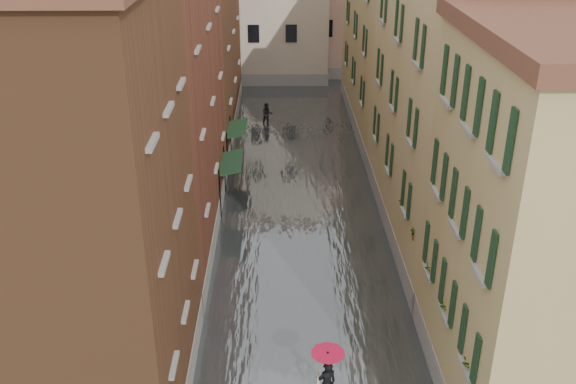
{
  "coord_description": "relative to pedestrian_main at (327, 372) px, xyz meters",
  "views": [
    {
      "loc": [
        -1.09,
        -17.99,
        14.98
      ],
      "look_at": [
        -0.68,
        7.21,
        3.0
      ],
      "focal_mm": 40.0,
      "sensor_mm": 36.0,
      "label": 1
    }
  ],
  "objects": [
    {
      "name": "awning_near",
      "position": [
        -3.87,
        14.08,
        1.16
      ],
      "size": [
        1.09,
        3.06,
        2.8
      ],
      "color": "#16331B",
      "rests_on": "ground"
    },
    {
      "name": "pedestrian_main",
      "position": [
        0.0,
        0.0,
        0.0
      ],
      "size": [
        1.07,
        1.07,
        2.06
      ],
      "color": "black",
      "rests_on": "ground"
    },
    {
      "name": "building_left_near",
      "position": [
        -7.38,
        0.36,
        5.19
      ],
      "size": [
        6.0,
        8.0,
        13.0
      ],
      "primitive_type": "cube",
      "color": "brown",
      "rests_on": "ground"
    },
    {
      "name": "building_right_near",
      "position": [
        6.62,
        0.36,
        4.44
      ],
      "size": [
        6.0,
        8.0,
        11.5
      ],
      "primitive_type": "cube",
      "color": "tan",
      "rests_on": "ground"
    },
    {
      "name": "building_left_far",
      "position": [
        -7.38,
        26.36,
        5.69
      ],
      "size": [
        6.0,
        16.0,
        14.0
      ],
      "primitive_type": "cube",
      "color": "brown",
      "rests_on": "ground"
    },
    {
      "name": "awning_far",
      "position": [
        -3.87,
        19.11,
        1.16
      ],
      "size": [
        1.09,
        2.93,
        2.8
      ],
      "color": "#16331B",
      "rests_on": "ground"
    },
    {
      "name": "ground",
      "position": [
        -0.38,
        2.36,
        -1.31
      ],
      "size": [
        120.0,
        120.0,
        0.0
      ],
      "primitive_type": "plane",
      "color": "#555658",
      "rests_on": "ground"
    },
    {
      "name": "window_planters",
      "position": [
        3.74,
        2.97,
        2.2
      ],
      "size": [
        0.59,
        10.82,
        0.84
      ],
      "color": "brown",
      "rests_on": "ground"
    },
    {
      "name": "building_end_pink",
      "position": [
        5.62,
        42.36,
        4.69
      ],
      "size": [
        10.0,
        9.0,
        12.0
      ],
      "primitive_type": "cube",
      "color": "tan",
      "rests_on": "ground"
    },
    {
      "name": "pedestrian_far",
      "position": [
        -2.23,
        26.63,
        -0.49
      ],
      "size": [
        0.9,
        0.77,
        1.63
      ],
      "primitive_type": "imported",
      "rotation": [
        0.0,
        0.0,
        0.21
      ],
      "color": "black",
      "rests_on": "ground"
    },
    {
      "name": "building_left_mid",
      "position": [
        -7.38,
        11.36,
        4.94
      ],
      "size": [
        6.0,
        14.0,
        12.5
      ],
      "primitive_type": "cube",
      "color": "brown",
      "rests_on": "ground"
    },
    {
      "name": "floodwater",
      "position": [
        -0.38,
        15.36,
        -1.21
      ],
      "size": [
        10.0,
        60.0,
        0.2
      ],
      "primitive_type": "cube",
      "color": "#4B5053",
      "rests_on": "ground"
    },
    {
      "name": "building_right_far",
      "position": [
        6.62,
        26.36,
        4.44
      ],
      "size": [
        6.0,
        16.0,
        11.5
      ],
      "primitive_type": "cube",
      "color": "tan",
      "rests_on": "ground"
    },
    {
      "name": "building_right_mid",
      "position": [
        6.62,
        11.36,
        5.19
      ],
      "size": [
        6.0,
        14.0,
        13.0
      ],
      "primitive_type": "cube",
      "color": "tan",
      "rests_on": "ground"
    }
  ]
}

